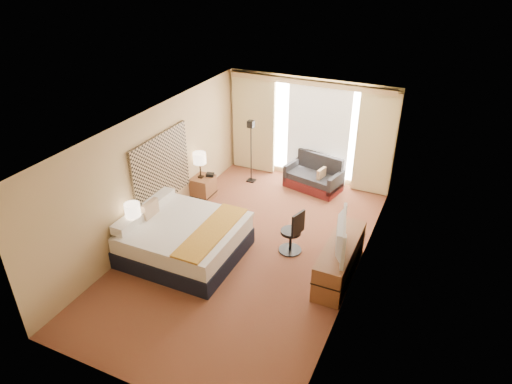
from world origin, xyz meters
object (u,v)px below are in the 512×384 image
at_px(floor_lamp, 251,139).
at_px(bed, 184,239).
at_px(desk_chair, 293,234).
at_px(nightstand_right, 203,188).
at_px(lamp_right, 200,159).
at_px(loveseat, 314,178).
at_px(television, 337,235).
at_px(lamp_left, 133,210).
at_px(nightstand_left, 137,244).
at_px(media_dresser, 340,259).

bearing_deg(floor_lamp, bed, -87.42).
relative_size(floor_lamp, desk_chair, 1.73).
relative_size(nightstand_right, lamp_right, 0.88).
distance_m(loveseat, television, 3.63).
bearing_deg(floor_lamp, lamp_left, -99.98).
bearing_deg(loveseat, floor_lamp, -155.68).
bearing_deg(nightstand_right, lamp_right, -143.13).
xyz_separation_m(nightstand_left, desk_chair, (2.67, 1.37, 0.14)).
distance_m(nightstand_right, media_dresser, 3.97).
height_order(bed, floor_lamp, floor_lamp).
bearing_deg(nightstand_left, floor_lamp, 80.08).
bearing_deg(lamp_right, floor_lamp, 61.74).
distance_m(nightstand_left, nightstand_right, 2.50).
bearing_deg(lamp_right, nightstand_right, 36.87).
height_order(nightstand_left, television, television).
height_order(nightstand_right, desk_chair, desk_chair).
bearing_deg(loveseat, nightstand_right, -131.76).
bearing_deg(television, desk_chair, 46.40).
relative_size(loveseat, lamp_left, 2.38).
height_order(nightstand_right, bed, bed).
xyz_separation_m(nightstand_left, loveseat, (2.23, 4.08, -0.00)).
bearing_deg(desk_chair, loveseat, 116.67).
height_order(nightstand_right, lamp_right, lamp_right).
height_order(lamp_left, lamp_right, lamp_right).
height_order(floor_lamp, lamp_right, floor_lamp).
xyz_separation_m(bed, desk_chair, (1.87, 0.97, 0.04)).
xyz_separation_m(loveseat, lamp_left, (-2.23, -4.06, 0.75)).
distance_m(floor_lamp, television, 4.20).
xyz_separation_m(lamp_right, television, (3.68, -1.66, -0.01)).
distance_m(bed, loveseat, 3.94).
height_order(nightstand_left, media_dresser, media_dresser).
bearing_deg(nightstand_right, lamp_left, -90.04).
height_order(bed, loveseat, bed).
bearing_deg(television, lamp_left, 88.26).
bearing_deg(bed, lamp_right, 112.11).
height_order(loveseat, lamp_right, lamp_right).
bearing_deg(television, floor_lamp, 31.32).
bearing_deg(desk_chair, nightstand_left, -135.66).
xyz_separation_m(bed, lamp_left, (-0.81, -0.39, 0.65)).
bearing_deg(lamp_right, lamp_left, -89.25).
height_order(nightstand_right, floor_lamp, floor_lamp).
relative_size(media_dresser, floor_lamp, 1.11).
bearing_deg(nightstand_left, desk_chair, 27.09).
bearing_deg(media_dresser, bed, -167.33).
bearing_deg(bed, lamp_left, -154.48).
bearing_deg(floor_lamp, nightstand_right, -117.55).
bearing_deg(floor_lamp, media_dresser, -41.70).
bearing_deg(desk_chair, bed, -135.32).
xyz_separation_m(floor_lamp, lamp_right, (-0.69, -1.29, -0.11)).
xyz_separation_m(bed, loveseat, (1.42, 3.68, -0.10)).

